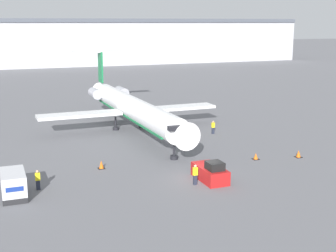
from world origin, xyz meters
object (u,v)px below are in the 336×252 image
object	(u,v)px
pushback_tug	(210,172)
traffic_cone_left	(101,165)
luggage_cart	(13,184)
worker_on_apron	(38,179)
worker_near_tug	(195,174)
traffic_cone_mid	(299,154)
traffic_cone_right	(256,156)
airplane_main	(131,107)
worker_by_wing	(213,127)

from	to	relation	value
pushback_tug	traffic_cone_left	distance (m)	10.70
luggage_cart	worker_on_apron	xyz separation A→B (m)	(1.99, 0.98, -0.14)
traffic_cone_left	worker_near_tug	bearing A→B (deg)	-48.75
luggage_cart	worker_on_apron	size ratio (longest dim) A/B	2.20
worker_near_tug	traffic_cone_mid	distance (m)	14.03
luggage_cart	traffic_cone_mid	world-z (taller)	luggage_cart
worker_near_tug	worker_on_apron	xyz separation A→B (m)	(-12.78, 3.64, -0.05)
traffic_cone_mid	traffic_cone_right	bearing A→B (deg)	167.97
traffic_cone_left	traffic_cone_right	bearing A→B (deg)	-9.82
luggage_cart	traffic_cone_right	distance (m)	23.84
pushback_tug	traffic_cone_right	xyz separation A→B (m)	(7.26, 4.17, -0.42)
luggage_cart	traffic_cone_mid	distance (m)	28.30
airplane_main	traffic_cone_left	world-z (taller)	airplane_main
pushback_tug	luggage_cart	distance (m)	16.62
worker_by_wing	traffic_cone_mid	size ratio (longest dim) A/B	2.24
worker_by_wing	worker_on_apron	world-z (taller)	worker_on_apron
worker_by_wing	traffic_cone_left	world-z (taller)	worker_by_wing
airplane_main	worker_by_wing	bearing A→B (deg)	-31.44
pushback_tug	luggage_cart	xyz separation A→B (m)	(-16.48, 2.11, 0.30)
airplane_main	worker_by_wing	world-z (taller)	airplane_main
worker_by_wing	worker_on_apron	bearing A→B (deg)	-150.59
pushback_tug	traffic_cone_left	size ratio (longest dim) A/B	5.18
worker_near_tug	worker_by_wing	xyz separation A→B (m)	(9.97, 16.46, -0.08)
traffic_cone_mid	traffic_cone_left	bearing A→B (deg)	169.68
pushback_tug	worker_by_wing	distance (m)	17.92
worker_on_apron	traffic_cone_left	size ratio (longest dim) A/B	2.12
airplane_main	luggage_cart	size ratio (longest dim) A/B	9.01
traffic_cone_left	traffic_cone_mid	xyz separation A→B (m)	(20.00, -3.64, -0.03)
worker_near_tug	traffic_cone_mid	world-z (taller)	worker_near_tug
pushback_tug	worker_by_wing	size ratio (longest dim) A/B	2.50
worker_by_wing	airplane_main	bearing A→B (deg)	148.56
luggage_cart	worker_near_tug	bearing A→B (deg)	-10.23
pushback_tug	luggage_cart	bearing A→B (deg)	172.70
airplane_main	luggage_cart	bearing A→B (deg)	-129.09
pushback_tug	worker_near_tug	size ratio (longest dim) A/B	2.33
worker_near_tug	worker_by_wing	distance (m)	19.24
worker_on_apron	traffic_cone_right	world-z (taller)	worker_on_apron
worker_on_apron	traffic_cone_right	xyz separation A→B (m)	(21.75, 1.09, -0.58)
traffic_cone_left	traffic_cone_mid	distance (m)	20.33
pushback_tug	luggage_cart	world-z (taller)	luggage_cart
worker_near_tug	traffic_cone_left	world-z (taller)	worker_near_tug
worker_by_wing	worker_near_tug	bearing A→B (deg)	-121.19
traffic_cone_left	traffic_cone_mid	bearing A→B (deg)	-10.32
luggage_cart	worker_by_wing	xyz separation A→B (m)	(24.73, 13.80, -0.17)
luggage_cart	traffic_cone_left	xyz separation A→B (m)	(8.27, 4.74, -0.65)
traffic_cone_left	airplane_main	bearing A→B (deg)	63.02
airplane_main	traffic_cone_mid	bearing A→B (deg)	-55.39
worker_near_tug	pushback_tug	bearing A→B (deg)	17.92
traffic_cone_right	airplane_main	bearing A→B (deg)	114.99
traffic_cone_left	traffic_cone_right	distance (m)	15.69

